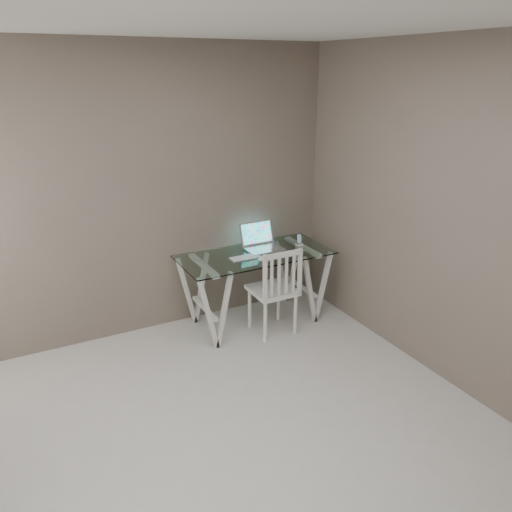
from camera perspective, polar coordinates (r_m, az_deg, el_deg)
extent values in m
plane|color=beige|center=(3.46, -1.50, -24.36)|extent=(4.50, 4.50, 0.00)
cube|color=white|center=(2.46, -2.15, 26.46)|extent=(4.00, 4.50, 0.02)
cube|color=#695C52|center=(4.71, -14.04, 6.52)|extent=(4.00, 0.02, 2.70)
cube|color=#695C52|center=(3.94, 25.36, 2.39)|extent=(0.02, 4.50, 2.70)
cube|color=silver|center=(4.89, -0.09, 0.18)|extent=(1.50, 0.70, 0.01)
cube|color=silver|center=(4.83, -5.90, -5.10)|extent=(0.24, 0.62, 0.72)
cube|color=silver|center=(5.29, 5.19, -2.68)|extent=(0.24, 0.62, 0.72)
cube|color=white|center=(4.84, 1.89, -3.91)|extent=(0.41, 0.41, 0.04)
cylinder|color=white|center=(4.74, 1.07, -7.55)|extent=(0.04, 0.04, 0.42)
cylinder|color=white|center=(4.89, 4.51, -6.69)|extent=(0.04, 0.04, 0.42)
cylinder|color=white|center=(5.00, -0.74, -5.96)|extent=(0.04, 0.04, 0.42)
cylinder|color=white|center=(5.14, 2.58, -5.20)|extent=(0.04, 0.04, 0.42)
cube|color=white|center=(4.60, 3.07, -2.19)|extent=(0.41, 0.03, 0.46)
cube|color=silver|center=(5.00, 0.93, 0.81)|extent=(0.36, 0.25, 0.02)
cube|color=#19D899|center=(5.09, 0.06, 2.67)|extent=(0.36, 0.08, 0.23)
cube|color=silver|center=(4.78, -1.29, -0.19)|extent=(0.31, 0.13, 0.01)
ellipsoid|color=silver|center=(4.71, 0.85, -0.31)|extent=(0.12, 0.07, 0.04)
cube|color=white|center=(5.15, 4.96, 1.32)|extent=(0.07, 0.07, 0.01)
cube|color=black|center=(5.14, 4.92, 1.99)|extent=(0.05, 0.03, 0.11)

